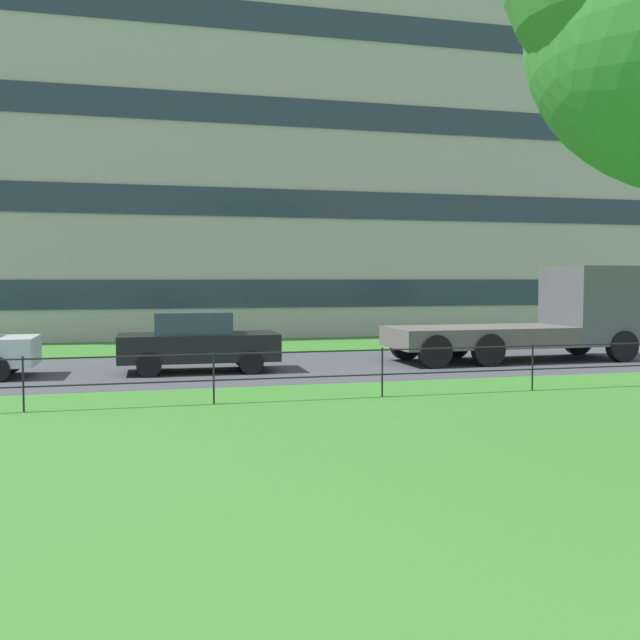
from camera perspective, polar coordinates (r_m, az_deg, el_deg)
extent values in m
cube|color=#424247|center=(19.77, -5.15, -3.66)|extent=(80.00, 7.01, 0.01)
cylinder|color=black|center=(14.06, -22.24, -4.68)|extent=(0.04, 0.04, 1.00)
cylinder|color=black|center=(14.01, -8.33, -4.50)|extent=(0.04, 0.04, 1.00)
cylinder|color=black|center=(14.75, 4.90, -4.09)|extent=(0.04, 0.04, 1.00)
cylinder|color=black|center=(16.18, 16.32, -3.55)|extent=(0.04, 0.04, 1.00)
cylinder|color=black|center=(14.29, -1.54, -4.52)|extent=(30.49, 0.03, 0.03)
cylinder|color=black|center=(14.23, -1.54, -2.52)|extent=(30.49, 0.03, 0.03)
cylinder|color=black|center=(19.89, -23.14, -3.01)|extent=(0.60, 0.21, 0.60)
cube|color=black|center=(18.82, -9.48, -2.09)|extent=(4.05, 1.81, 0.68)
cube|color=#2D3847|center=(18.76, -9.95, -0.21)|extent=(1.94, 1.57, 0.56)
cylinder|color=black|center=(19.76, -6.01, -2.80)|extent=(0.61, 0.22, 0.60)
cylinder|color=black|center=(18.17, -5.40, -3.33)|extent=(0.61, 0.22, 0.60)
cylinder|color=black|center=(19.62, -13.23, -2.91)|extent=(0.61, 0.22, 0.60)
cylinder|color=black|center=(18.02, -13.26, -3.46)|extent=(0.61, 0.22, 0.60)
cube|color=#4C4C51|center=(23.09, 20.45, 1.12)|extent=(2.12, 2.32, 2.30)
cube|color=#283342|center=(23.61, 22.23, 1.97)|extent=(0.14, 1.84, 0.87)
cube|color=#56514C|center=(21.24, 12.34, -1.27)|extent=(5.22, 2.35, 0.56)
cylinder|color=black|center=(24.20, 19.55, -1.50)|extent=(0.90, 0.31, 0.90)
cylinder|color=black|center=(22.50, 22.60, -1.91)|extent=(0.90, 0.31, 0.90)
cylinder|color=black|center=(22.09, 10.47, -1.80)|extent=(0.90, 0.31, 0.90)
cylinder|color=black|center=(20.21, 13.05, -2.30)|extent=(0.90, 0.31, 0.90)
cylinder|color=black|center=(21.47, 6.71, -1.92)|extent=(0.90, 0.31, 0.90)
cylinder|color=black|center=(19.53, 9.00, -2.45)|extent=(0.90, 0.31, 0.90)
cube|color=#ADA393|center=(37.37, -2.66, 10.59)|extent=(38.02, 15.77, 14.27)
cube|color=gray|center=(38.99, -2.69, 21.34)|extent=(38.26, 16.01, 0.40)
cube|color=#283342|center=(29.37, 0.53, 2.11)|extent=(31.93, 0.06, 1.10)
cube|color=#283342|center=(29.51, 0.53, 9.05)|extent=(31.93, 0.06, 1.10)
cube|color=#283342|center=(30.08, 0.53, 15.83)|extent=(31.93, 0.06, 1.10)
cube|color=#283342|center=(31.05, 0.54, 22.27)|extent=(31.93, 0.06, 1.10)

